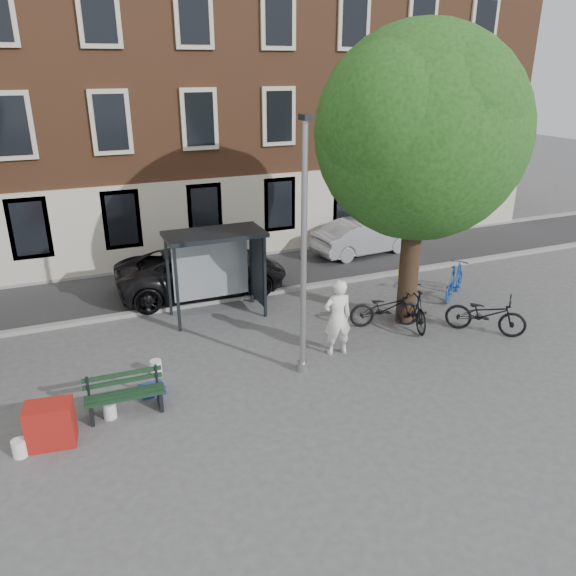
% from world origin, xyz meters
% --- Properties ---
extents(ground, '(90.00, 90.00, 0.00)m').
position_xyz_m(ground, '(0.00, 0.00, 0.00)').
color(ground, '#4C4C4F').
rests_on(ground, ground).
extents(road, '(40.00, 4.00, 0.01)m').
position_xyz_m(road, '(0.00, 7.00, 0.01)').
color(road, '#28282B').
rests_on(road, ground).
extents(curb_near, '(40.00, 0.25, 0.12)m').
position_xyz_m(curb_near, '(0.00, 5.00, 0.06)').
color(curb_near, gray).
rests_on(curb_near, ground).
extents(curb_far, '(40.00, 0.25, 0.12)m').
position_xyz_m(curb_far, '(0.00, 9.00, 0.06)').
color(curb_far, gray).
rests_on(curb_far, ground).
extents(building_row, '(30.00, 8.00, 14.00)m').
position_xyz_m(building_row, '(0.00, 13.00, 7.00)').
color(building_row, brown).
rests_on(building_row, ground).
extents(lamppost, '(0.28, 0.35, 6.11)m').
position_xyz_m(lamppost, '(0.00, 0.00, 2.78)').
color(lamppost, '#9EA0A3').
rests_on(lamppost, ground).
extents(tree_right, '(5.76, 5.60, 8.20)m').
position_xyz_m(tree_right, '(4.01, 1.38, 5.62)').
color(tree_right, black).
rests_on(tree_right, ground).
extents(bus_shelter, '(2.85, 1.45, 2.62)m').
position_xyz_m(bus_shelter, '(-0.61, 4.11, 1.92)').
color(bus_shelter, '#1E2328').
rests_on(bus_shelter, ground).
extents(painter, '(0.79, 0.56, 2.06)m').
position_xyz_m(painter, '(1.20, 0.50, 1.03)').
color(painter, white).
rests_on(painter, ground).
extents(bench, '(1.70, 0.61, 0.87)m').
position_xyz_m(bench, '(-4.27, -0.13, 0.40)').
color(bench, '#1E2328').
rests_on(bench, ground).
extents(bike_a, '(2.22, 1.31, 1.10)m').
position_xyz_m(bike_a, '(3.27, 1.45, 0.55)').
color(bike_a, black).
rests_on(bike_a, ground).
extents(bike_b, '(1.91, 1.63, 1.18)m').
position_xyz_m(bike_b, '(6.50, 2.43, 0.59)').
color(bike_b, '#1A4490').
rests_on(bike_b, ground).
extents(bike_c, '(2.09, 2.07, 1.15)m').
position_xyz_m(bike_c, '(5.62, -0.03, 0.57)').
color(bike_c, black).
rests_on(bike_c, ground).
extents(bike_d, '(1.11, 2.08, 1.21)m').
position_xyz_m(bike_d, '(4.03, 1.12, 0.60)').
color(bike_d, black).
rests_on(bike_d, ground).
extents(car_dark, '(5.65, 2.78, 1.54)m').
position_xyz_m(car_dark, '(-0.93, 6.00, 0.77)').
color(car_dark, black).
rests_on(car_dark, ground).
extents(car_silver, '(4.37, 1.91, 1.40)m').
position_xyz_m(car_silver, '(6.10, 7.58, 0.70)').
color(car_silver, '#9FA0A6').
rests_on(car_silver, ground).
extents(red_stand, '(0.97, 0.71, 0.90)m').
position_xyz_m(red_stand, '(-5.78, -0.69, 0.45)').
color(red_stand, maroon).
rests_on(red_stand, ground).
extents(blue_crate, '(0.59, 0.45, 0.20)m').
position_xyz_m(blue_crate, '(-3.63, 0.40, 0.10)').
color(blue_crate, navy).
rests_on(blue_crate, ground).
extents(bucket_a, '(0.32, 0.32, 0.36)m').
position_xyz_m(bucket_a, '(-3.37, 1.26, 0.18)').
color(bucket_a, white).
rests_on(bucket_a, ground).
extents(bucket_b, '(0.36, 0.36, 0.36)m').
position_xyz_m(bucket_b, '(-6.38, -0.87, 0.18)').
color(bucket_b, white).
rests_on(bucket_b, ground).
extents(bucket_c, '(0.33, 0.33, 0.36)m').
position_xyz_m(bucket_c, '(-4.63, -0.22, 0.18)').
color(bucket_c, white).
rests_on(bucket_c, ground).
extents(notice_sign, '(0.29, 0.04, 1.68)m').
position_xyz_m(notice_sign, '(3.93, 1.69, 1.18)').
color(notice_sign, '#9EA0A3').
rests_on(notice_sign, ground).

